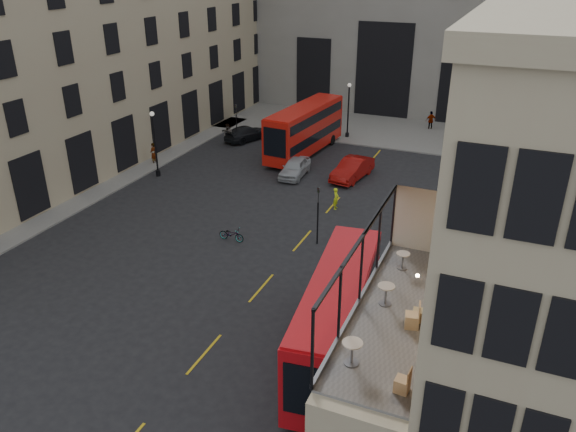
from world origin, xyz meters
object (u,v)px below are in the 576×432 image
at_px(street_lamp_b, 348,114).
at_px(pedestrian_c, 431,121).
at_px(car_c, 247,133).
at_px(cafe_table_far, 403,258).
at_px(street_lamp_a, 156,148).
at_px(bus_far, 305,127).
at_px(cafe_table_mid, 386,292).
at_px(cafe_chair_d, 437,274).
at_px(bicycle, 231,234).
at_px(traffic_light_far, 236,119).
at_px(cyclist, 336,198).
at_px(cafe_chair_a, 403,384).
at_px(cafe_chair_c, 419,315).
at_px(car_a, 295,168).
at_px(traffic_light_near, 318,208).
at_px(cafe_table_near, 352,349).
at_px(car_b, 352,169).
at_px(pedestrian_e, 153,154).
at_px(bus_near, 337,314).
at_px(cafe_chair_b, 412,320).
at_px(pedestrian_d, 453,143).
at_px(pedestrian_b, 279,134).
at_px(pedestrian_a, 228,134).

bearing_deg(street_lamp_b, pedestrian_c, 40.55).
bearing_deg(car_c, cafe_table_far, 149.80).
bearing_deg(street_lamp_a, bus_far, 47.85).
xyz_separation_m(cafe_table_mid, cafe_chair_d, (1.48, 2.52, -0.28)).
bearing_deg(bicycle, traffic_light_far, 27.23).
relative_size(bicycle, cyclist, 1.09).
relative_size(cafe_chair_a, cafe_chair_c, 1.03).
height_order(car_c, bicycle, car_c).
bearing_deg(car_a, traffic_light_near, -64.05).
bearing_deg(cafe_chair_a, cafe_table_near, 160.90).
distance_m(street_lamp_b, bus_far, 6.48).
bearing_deg(bicycle, pedestrian_c, -12.89).
relative_size(car_a, cafe_table_far, 6.04).
relative_size(car_b, pedestrian_e, 2.66).
distance_m(street_lamp_a, bus_near, 25.89).
relative_size(cafe_table_mid, cafe_chair_b, 0.83).
bearing_deg(cafe_table_far, bicycle, 149.33).
height_order(bus_far, cafe_chair_d, cafe_chair_d).
bearing_deg(pedestrian_e, cafe_chair_c, 45.62).
bearing_deg(cafe_table_near, car_a, 115.92).
relative_size(street_lamp_a, car_c, 1.10).
height_order(traffic_light_near, bus_near, bus_near).
relative_size(bicycle, cafe_table_near, 2.06).
distance_m(pedestrian_d, cafe_chair_a, 37.71).
bearing_deg(pedestrian_b, pedestrian_a, 171.72).
bearing_deg(street_lamp_a, bicycle, -35.32).
distance_m(pedestrian_e, cafe_chair_c, 33.55).
bearing_deg(pedestrian_e, pedestrian_a, 150.17).
distance_m(traffic_light_far, cafe_table_mid, 34.80).
height_order(car_a, cafe_table_far, cafe_table_far).
relative_size(street_lamp_b, car_c, 1.10).
xyz_separation_m(pedestrian_c, cafe_table_mid, (4.89, -39.68, 4.17)).
bearing_deg(pedestrian_c, pedestrian_a, 3.79).
bearing_deg(cafe_chair_d, traffic_light_near, 132.48).
bearing_deg(bus_far, traffic_light_far, 178.82).
bearing_deg(car_c, cafe_table_near, 143.62).
distance_m(pedestrian_b, cafe_table_far, 32.34).
distance_m(street_lamp_b, pedestrian_d, 10.30).
distance_m(cafe_chair_a, cafe_chair_d, 6.83).
bearing_deg(pedestrian_e, cafe_table_near, 39.92).
height_order(car_c, cafe_chair_b, cafe_chair_b).
bearing_deg(bus_near, pedestrian_e, 141.21).
distance_m(pedestrian_e, cafe_table_mid, 32.19).
bearing_deg(pedestrian_a, car_a, -11.23).
distance_m(car_a, cafe_chair_b, 27.20).
bearing_deg(cafe_chair_b, pedestrian_d, 94.93).
bearing_deg(bus_near, pedestrian_c, 93.76).
relative_size(traffic_light_far, cafe_table_far, 5.37).
height_order(car_c, cafe_table_far, cafe_table_far).
relative_size(street_lamp_b, bus_far, 0.48).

